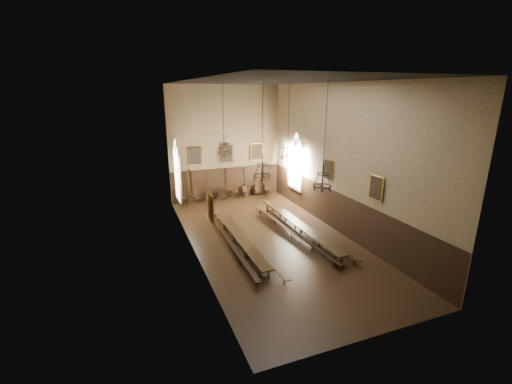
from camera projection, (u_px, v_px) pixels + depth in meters
floor at (270, 240)px, 20.31m from camera, size 9.00×18.00×0.02m
ceiling at (272, 81)px, 17.74m from camera, size 9.00×18.00×0.02m
wall_back at (226, 143)px, 27.08m from camera, size 9.00×0.02×9.00m
wall_front at (384, 221)px, 10.98m from camera, size 9.00×0.02×9.00m
wall_left at (191, 172)px, 17.46m from camera, size 0.02×18.00×9.00m
wall_right at (340, 160)px, 20.60m from camera, size 0.02×18.00×9.00m
wainscot_panelling at (271, 220)px, 19.95m from camera, size 9.00×18.00×2.50m
table_left at (237, 239)px, 19.61m from camera, size 0.68×9.10×0.71m
table_right at (298, 228)px, 21.06m from camera, size 0.72×9.50×0.74m
bench_left_outer at (230, 243)px, 19.26m from camera, size 0.42×9.36×0.42m
bench_left_inner at (247, 239)px, 19.69m from camera, size 0.53×10.20×0.46m
bench_right_inner at (292, 233)px, 20.66m from camera, size 0.94×9.47×0.43m
bench_right_outer at (308, 230)px, 21.05m from camera, size 0.78×9.48×0.43m
chair_0 at (185, 200)px, 26.68m from camera, size 0.51×0.51×1.04m
chair_1 at (198, 199)px, 26.93m from camera, size 0.46×0.46×0.93m
chair_2 at (211, 198)px, 27.34m from camera, size 0.46×0.46×0.93m
chair_3 at (222, 196)px, 27.67m from camera, size 0.50×0.50×1.01m
chair_4 at (236, 195)px, 28.01m from camera, size 0.45×0.45×0.90m
chair_5 at (246, 194)px, 28.37m from camera, size 0.53×0.53×0.98m
chair_6 at (258, 193)px, 28.69m from camera, size 0.47×0.47×0.99m
chair_7 at (267, 191)px, 29.06m from camera, size 0.47×0.47×0.99m
chandelier_back_left at (224, 148)px, 20.45m from camera, size 0.88×0.88×4.23m
chandelier_back_right at (288, 152)px, 21.75m from camera, size 0.90×0.90×4.70m
chandelier_front_left at (262, 169)px, 15.85m from camera, size 0.80×0.80×4.42m
chandelier_front_right at (323, 180)px, 17.35m from camera, size 0.95×0.95×5.32m
portrait_back_0 at (194, 156)px, 26.28m from camera, size 1.10×0.12×1.40m
portrait_back_1 at (226, 154)px, 27.19m from camera, size 1.10×0.12×1.40m
portrait_back_2 at (257, 152)px, 28.09m from camera, size 1.10×0.12×1.40m
portrait_left_0 at (190, 183)px, 18.62m from camera, size 0.12×1.00×1.30m
portrait_left_1 at (210, 208)px, 14.60m from camera, size 0.12×1.00×1.30m
portrait_right_0 at (328, 170)px, 21.67m from camera, size 0.12×1.00×1.30m
portrait_right_1 at (376, 188)px, 17.65m from camera, size 0.12×1.00×1.30m
window_right at (296, 161)px, 25.79m from camera, size 0.20×2.20×4.60m
window_left at (177, 171)px, 22.71m from camera, size 0.20×2.20×4.60m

